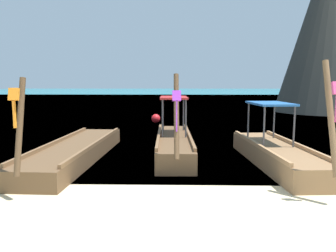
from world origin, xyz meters
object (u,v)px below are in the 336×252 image
(longtail_boat_orange_ribbon, at_px, (76,152))
(longtail_boat_pink_ribbon, at_px, (276,153))
(karst_rock, at_px, (335,19))
(mooring_buoy_far, at_px, (156,119))
(longtail_boat_violet_ribbon, at_px, (174,143))

(longtail_boat_orange_ribbon, height_order, longtail_boat_pink_ribbon, longtail_boat_pink_ribbon)
(karst_rock, distance_m, mooring_buoy_far, 17.02)
(longtail_boat_pink_ribbon, bearing_deg, karst_rock, 61.97)
(longtail_boat_violet_ribbon, xyz_separation_m, longtail_boat_pink_ribbon, (2.90, -1.43, -0.02))
(longtail_boat_orange_ribbon, distance_m, longtail_boat_pink_ribbon, 5.88)
(longtail_boat_orange_ribbon, bearing_deg, longtail_boat_violet_ribbon, 17.79)
(longtail_boat_orange_ribbon, height_order, mooring_buoy_far, longtail_boat_orange_ribbon)
(karst_rock, xyz_separation_m, mooring_buoy_far, (-13.42, -7.87, -6.89))
(longtail_boat_orange_ribbon, xyz_separation_m, mooring_buoy_far, (1.85, 9.33, 0.00))
(karst_rock, bearing_deg, longtail_boat_pink_ribbon, -118.03)
(longtail_boat_orange_ribbon, bearing_deg, mooring_buoy_far, 78.78)
(longtail_boat_pink_ribbon, height_order, mooring_buoy_far, longtail_boat_pink_ribbon)
(longtail_boat_violet_ribbon, distance_m, mooring_buoy_far, 8.46)
(mooring_buoy_far, bearing_deg, longtail_boat_violet_ribbon, -82.51)
(longtail_boat_orange_ribbon, relative_size, longtail_boat_pink_ribbon, 1.17)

